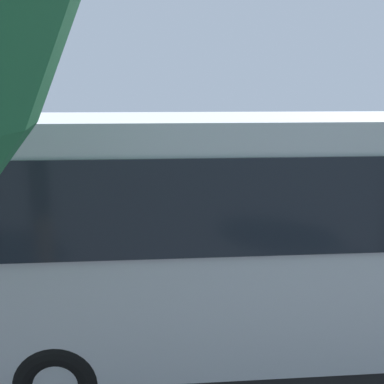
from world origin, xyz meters
name	(u,v)px	position (x,y,z in m)	size (l,w,h in m)	color
ground_plane	(203,233)	(0.00, 0.00, 0.00)	(80.00, 80.00, 0.00)	#38383D
tour_bus	(368,236)	(-1.49, 5.49, 1.65)	(11.32, 2.84, 3.25)	#B7BABF
spectator_left	(349,222)	(-2.61, 2.69, 0.98)	(0.58, 0.37, 1.66)	#473823
spectator_centre	(290,222)	(-1.37, 2.72, 1.04)	(0.58, 0.37, 1.75)	black
spectator_right	(241,226)	(-0.38, 2.74, 0.99)	(0.57, 0.33, 1.68)	black
spectator_far_right	(175,224)	(0.91, 2.66, 1.06)	(0.57, 0.33, 1.77)	black
stunt_motorcycle	(59,176)	(4.09, -3.04, 1.01)	(1.83, 1.17, 1.72)	black
traffic_cone	(135,195)	(1.76, -3.21, 0.30)	(0.34, 0.34, 0.63)	orange
bay_line_a	(358,217)	(-4.69, -1.00, 0.00)	(0.18, 4.50, 0.01)	white
bay_line_b	(274,219)	(-2.18, -1.00, 0.00)	(0.18, 4.81, 0.01)	white
bay_line_c	(186,222)	(0.32, -1.00, 0.00)	(0.16, 3.62, 0.01)	white
bay_line_d	(95,225)	(2.83, -1.00, 0.00)	(0.18, 4.68, 0.01)	white
bay_line_e	(0,228)	(5.33, -1.00, 0.00)	(0.17, 3.96, 0.01)	white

